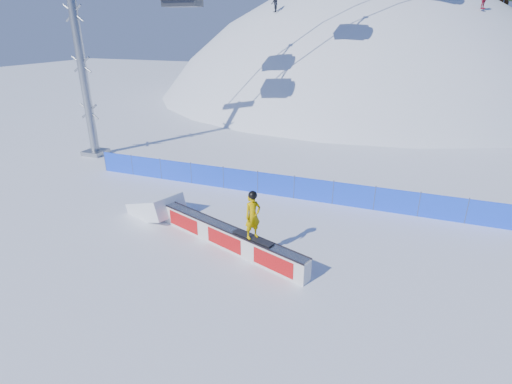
% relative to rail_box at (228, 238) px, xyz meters
% --- Properties ---
extents(ground, '(160.00, 160.00, 0.00)m').
position_rel_rail_box_xyz_m(ground, '(0.07, 1.27, -0.45)').
color(ground, white).
rests_on(ground, ground).
extents(snow_hill, '(64.00, 64.00, 64.00)m').
position_rel_rail_box_xyz_m(snow_hill, '(0.07, 43.27, -18.45)').
color(snow_hill, silver).
rests_on(snow_hill, ground).
extents(safety_fence, '(22.05, 0.05, 1.30)m').
position_rel_rail_box_xyz_m(safety_fence, '(0.07, 5.77, 0.16)').
color(safety_fence, blue).
rests_on(safety_fence, ground).
extents(rail_box, '(7.30, 3.04, 0.91)m').
position_rel_rail_box_xyz_m(rail_box, '(0.00, 0.00, 0.00)').
color(rail_box, silver).
rests_on(rail_box, ground).
extents(snow_ramp, '(3.02, 2.42, 1.63)m').
position_rel_rail_box_xyz_m(snow_ramp, '(-4.45, 1.59, -0.45)').
color(snow_ramp, white).
rests_on(snow_ramp, ground).
extents(snowboarder, '(1.83, 0.92, 1.91)m').
position_rel_rail_box_xyz_m(snowboarder, '(1.23, -0.44, 1.40)').
color(snowboarder, black).
rests_on(snowboarder, rail_box).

